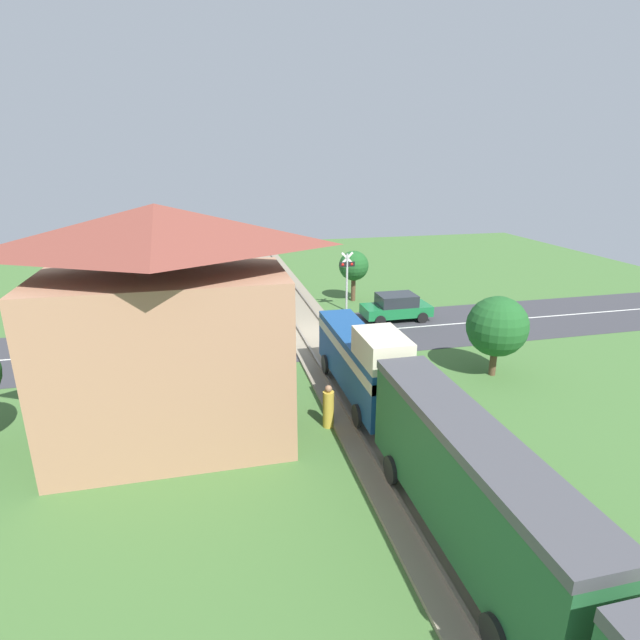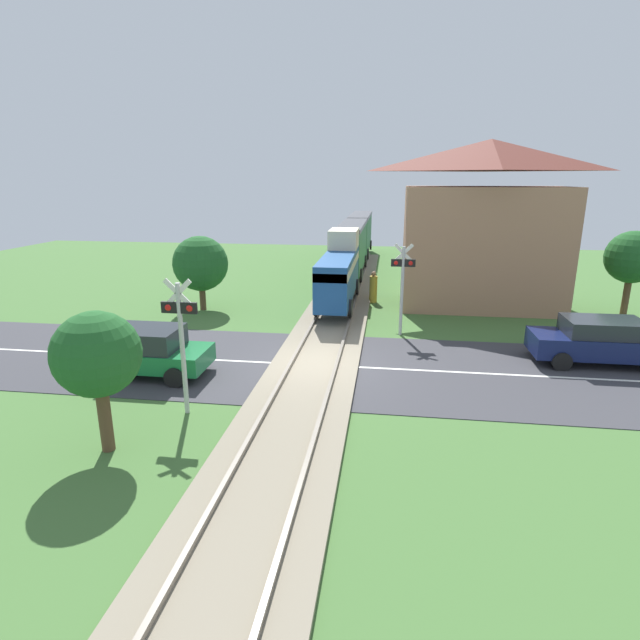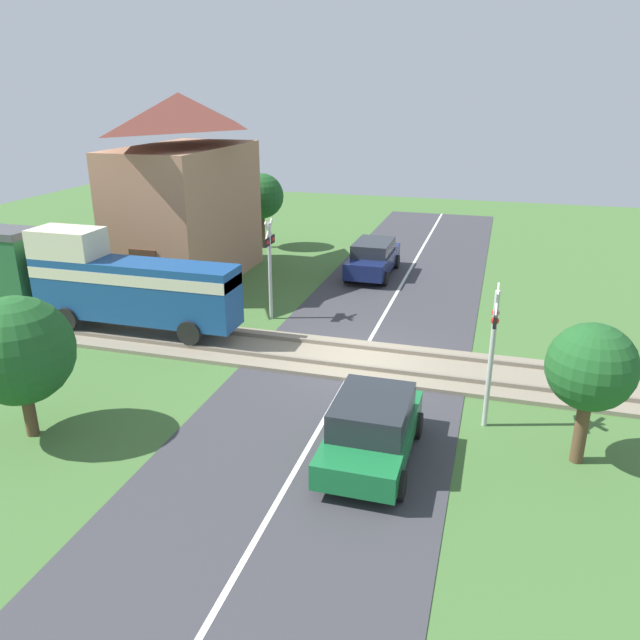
% 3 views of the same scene
% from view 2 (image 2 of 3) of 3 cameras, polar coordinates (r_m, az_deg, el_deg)
% --- Properties ---
extents(ground_plane, '(60.00, 60.00, 0.00)m').
position_cam_2_polar(ground_plane, '(16.11, -0.57, -5.23)').
color(ground_plane, '#426B33').
extents(road_surface, '(48.00, 6.40, 0.02)m').
position_cam_2_polar(road_surface, '(16.11, -0.57, -5.20)').
color(road_surface, '#38383D').
rests_on(road_surface, ground_plane).
extents(track_bed, '(2.80, 48.00, 0.24)m').
position_cam_2_polar(track_bed, '(16.09, -0.57, -5.01)').
color(track_bed, gray).
rests_on(track_bed, ground_plane).
extents(train, '(1.58, 23.39, 3.18)m').
position_cam_2_polar(train, '(30.95, 3.77, 8.56)').
color(train, navy).
rests_on(train, track_bed).
extents(car_near_crossing, '(3.74, 1.87, 1.48)m').
position_cam_2_polar(car_near_crossing, '(16.04, -19.19, -3.33)').
color(car_near_crossing, '#197038').
rests_on(car_near_crossing, ground_plane).
extents(car_far_side, '(4.30, 1.81, 1.50)m').
position_cam_2_polar(car_far_side, '(18.39, 29.48, -2.07)').
color(car_far_side, '#141E4C').
rests_on(car_far_side, ground_plane).
extents(crossing_signal_west_approach, '(0.90, 0.18, 3.51)m').
position_cam_2_polar(crossing_signal_west_approach, '(12.70, -15.61, -1.08)').
color(crossing_signal_west_approach, '#B7B7B7').
rests_on(crossing_signal_west_approach, ground_plane).
extents(crossing_signal_east_approach, '(0.90, 0.18, 3.51)m').
position_cam_2_polar(crossing_signal_east_approach, '(18.97, 9.42, 4.79)').
color(crossing_signal_east_approach, '#B7B7B7').
rests_on(crossing_signal_east_approach, ground_plane).
extents(station_building, '(7.65, 4.04, 7.46)m').
position_cam_2_polar(station_building, '(24.09, 18.25, 9.90)').
color(station_building, '#AD7A5B').
rests_on(station_building, ground_plane).
extents(pedestrian_by_station, '(0.38, 0.38, 1.52)m').
position_cam_2_polar(pedestrian_by_station, '(24.30, 6.11, 3.63)').
color(pedestrian_by_station, gold).
rests_on(pedestrian_by_station, ground_plane).
extents(tree_by_station, '(2.22, 2.22, 3.70)m').
position_cam_2_polar(tree_by_station, '(25.13, 32.13, 6.07)').
color(tree_by_station, brown).
rests_on(tree_by_station, ground_plane).
extents(tree_roadside_hedge, '(2.46, 2.46, 3.36)m').
position_cam_2_polar(tree_roadside_hedge, '(23.13, -13.50, 6.27)').
color(tree_roadside_hedge, brown).
rests_on(tree_roadside_hedge, ground_plane).
extents(tree_beyond_track, '(1.84, 1.84, 3.17)m').
position_cam_2_polar(tree_beyond_track, '(11.50, -24.14, -3.71)').
color(tree_beyond_track, brown).
rests_on(tree_beyond_track, ground_plane).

